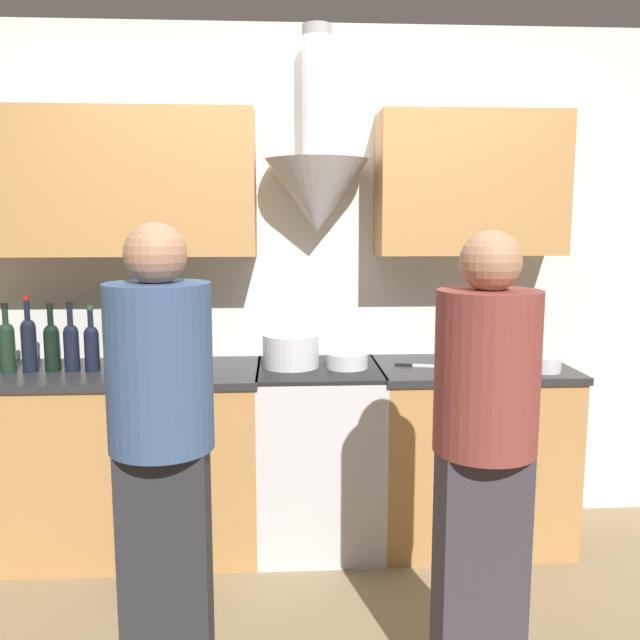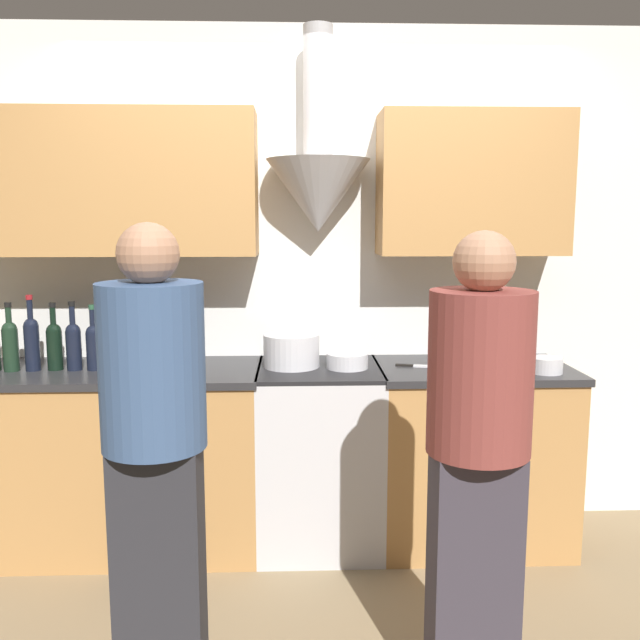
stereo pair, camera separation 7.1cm
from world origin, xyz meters
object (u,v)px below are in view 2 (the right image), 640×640
Objects in this scene: wine_bottle_6 at (113,341)px; wine_bottle_7 at (133,342)px; stove_range at (319,455)px; wine_bottle_9 at (171,341)px; mixing_bowl at (347,361)px; stock_pot at (291,350)px; wine_bottle_3 at (54,343)px; wine_bottle_8 at (153,340)px; wine_bottle_2 at (32,341)px; wine_bottle_4 at (74,343)px; person_foreground_left at (155,454)px; person_foreground_right at (477,452)px; saucepan at (546,365)px; orange_fruit at (505,354)px; wine_bottle_1 at (10,343)px; wine_bottle_5 at (94,344)px.

wine_bottle_6 is 0.10m from wine_bottle_7.
wine_bottle_9 is (-0.72, -0.00, 0.58)m from stove_range.
stove_range is 4.46× the size of mixing_bowl.
wine_bottle_3 is at bearing -178.67° from stock_pot.
wine_bottle_8 reaches higher than mixing_bowl.
wine_bottle_2 is at bearing -179.41° from wine_bottle_7.
wine_bottle_8 reaches higher than wine_bottle_4.
person_foreground_left is (-0.70, -1.17, -0.05)m from mixing_bowl.
stove_range is at bearing 0.83° from wine_bottle_6.
wine_bottle_9 is at bearing 11.04° from wine_bottle_8.
stock_pot is 1.34m from person_foreground_right.
wine_bottle_4 is 0.28m from wine_bottle_7.
stove_range is at bearing 171.55° from saucepan.
wine_bottle_6 is 1.96m from orange_fruit.
wine_bottle_1 is 2.55m from saucepan.
wine_bottle_3 is (0.20, 0.02, -0.01)m from wine_bottle_1.
wine_bottle_1 is at bearing -177.04° from orange_fruit.
wine_bottle_4 is 0.19m from wine_bottle_6.
saucepan is (2.25, -0.14, -0.09)m from wine_bottle_4.
saucepan is at bearing -4.22° from wine_bottle_7.
person_foreground_left is (0.34, -1.18, -0.15)m from wine_bottle_7.
wine_bottle_2 is 1.10× the size of wine_bottle_4.
wine_bottle_5 is at bearing 179.76° from mixing_bowl.
wine_bottle_5 is at bearing -177.72° from stock_pot.
wine_bottle_7 is at bearing -177.39° from stock_pot.
wine_bottle_7 is 0.97× the size of wine_bottle_8.
person_foreground_right is (1.56, -1.16, -0.15)m from wine_bottle_5.
orange_fruit is (2.33, 0.12, -0.11)m from wine_bottle_2.
wine_bottle_2 reaches higher than wine_bottle_3.
wine_bottle_4 is at bearing 144.98° from person_foreground_right.
orange_fruit is (1.85, 0.11, -0.10)m from wine_bottle_7.
wine_bottle_8 is 1.05× the size of wine_bottle_9.
saucepan is at bearing -3.73° from wine_bottle_3.
wine_bottle_4 is 2.18× the size of saucepan.
wine_bottle_2 is 0.23× the size of person_foreground_left.
wine_bottle_4 is 4.23× the size of orange_fruit.
mixing_bowl is (1.04, -0.01, -0.10)m from wine_bottle_7.
person_foreground_left is at bearing -58.84° from wine_bottle_3.
person_foreground_right is at bearing -30.50° from wine_bottle_1.
wine_bottle_8 is (0.19, -0.00, 0.00)m from wine_bottle_6.
stock_pot is (1.24, 0.04, -0.06)m from wine_bottle_2.
wine_bottle_9 is 1.21m from person_foreground_left.
wine_bottle_5 is 0.97× the size of wine_bottle_9.
wine_bottle_7 reaches higher than stove_range.
wine_bottle_3 is 1.14m from stock_pot.
wine_bottle_9 reaches higher than saucepan.
wine_bottle_4 is at bearing -178.03° from stock_pot.
wine_bottle_1 is at bearing 177.01° from saucepan.
wine_bottle_9 is (0.76, 0.03, -0.00)m from wine_bottle_1.
mixing_bowl is at bearing 59.27° from person_foreground_left.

